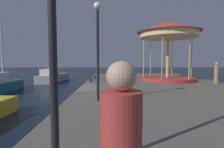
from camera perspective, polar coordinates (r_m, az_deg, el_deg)
ground_plane at (r=12.45m, az=-10.67°, el=-8.05°), size 120.00×120.00×0.00m
quay_dock at (r=12.84m, az=17.37°, el=-5.97°), size 12.19×27.03×0.80m
sailboat_grey at (r=23.19m, az=-19.15°, el=-0.84°), size 2.65×5.95×6.37m
carousel at (r=17.41m, az=18.24°, el=11.90°), size 5.92×5.92×5.59m
lamp_post_mid_promenade at (r=8.04m, az=-4.80°, el=13.00°), size 0.36×0.36×4.51m
bollard_north at (r=17.83m, az=-5.88°, el=-1.01°), size 0.24×0.24×0.40m
bollard_center at (r=15.41m, az=-7.18°, el=-1.86°), size 0.24×0.24×0.40m
person_by_the_water at (r=16.71m, az=31.43°, el=0.17°), size 0.34×0.34×1.76m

